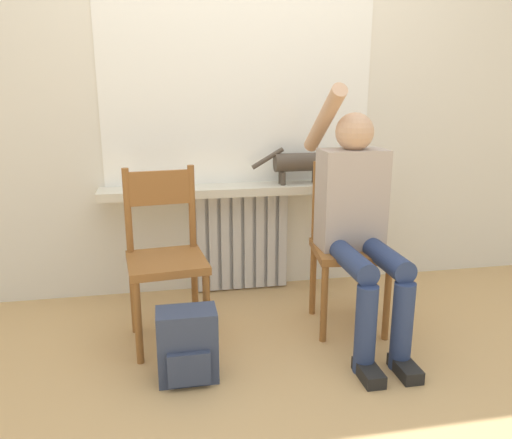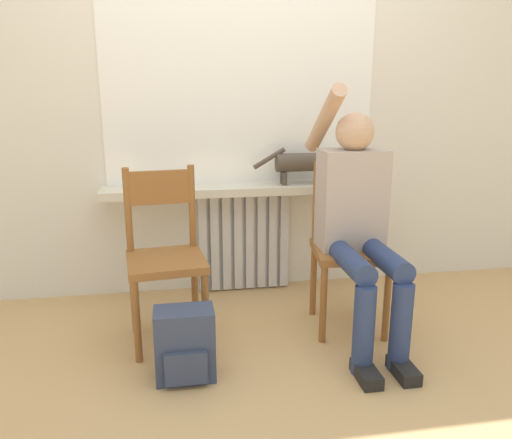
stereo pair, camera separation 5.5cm
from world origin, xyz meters
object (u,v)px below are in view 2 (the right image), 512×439
Objects in this scene: chair_right at (349,244)px; person at (358,216)px; cat at (307,162)px; chair_left at (165,254)px; backpack at (185,345)px.

person is (-0.01, -0.13, 0.19)m from chair_right.
person reaches higher than cat.
chair_left is at bearing -172.76° from chair_right.
person is at bearing -13.62° from chair_left.
person is 1.06m from backpack.
chair_left is at bearing 172.61° from person.
chair_right is at bearing 23.97° from backpack.
chair_right is 0.68× the size of person.
person is 2.42× the size of cat.
cat is 1.62× the size of backpack.
chair_right is 1.66× the size of cat.
person reaches higher than chair_right.
person reaches higher than backpack.
chair_left is 1.00× the size of chair_right.
cat reaches higher than backpack.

